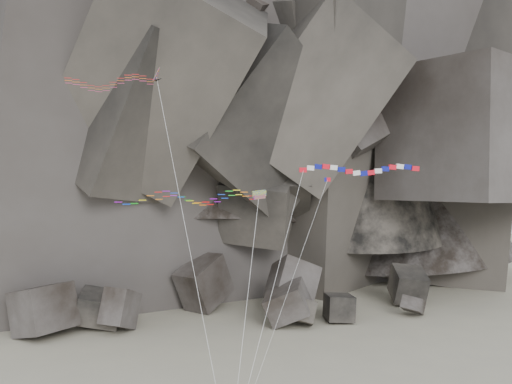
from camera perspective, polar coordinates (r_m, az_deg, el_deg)
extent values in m
cube|color=#47423F|center=(85.63, 3.61, -10.28)|extent=(8.10, 8.46, 9.21)
cube|color=#47423F|center=(79.56, 3.20, -11.81)|extent=(8.02, 7.45, 6.37)
cube|color=#47423F|center=(87.46, -5.25, -9.72)|extent=(9.81, 9.47, 8.70)
cube|color=#47423F|center=(80.89, -15.28, -11.70)|extent=(6.39, 5.93, 5.54)
cube|color=#47423F|center=(78.34, -13.42, -11.75)|extent=(5.66, 6.74, 6.18)
cube|color=#47423F|center=(79.02, 4.76, -12.26)|extent=(4.43, 4.21, 4.35)
cube|color=#47423F|center=(79.05, -20.49, -11.33)|extent=(9.31, 9.18, 6.91)
cube|color=#47423F|center=(86.43, -24.23, -10.92)|extent=(6.26, 5.26, 5.72)
cube|color=#47423F|center=(82.61, 8.31, -11.47)|extent=(4.24, 5.06, 3.87)
cube|color=#47423F|center=(87.62, 15.43, -11.28)|extent=(4.66, 4.69, 3.33)
cube|color=#47423F|center=(94.20, 14.97, -9.50)|extent=(5.94, 7.19, 6.42)
cylinder|color=silver|center=(44.63, -6.78, -5.08)|extent=(4.79, 13.03, 27.68)
cube|color=red|center=(51.90, 4.72, 2.21)|extent=(0.71, 0.54, 0.43)
cube|color=white|center=(51.94, 5.47, 2.41)|extent=(0.74, 0.54, 0.48)
cube|color=#0C1187|center=(51.95, 6.23, 2.53)|extent=(0.76, 0.55, 0.51)
cube|color=red|center=(51.94, 7.00, 2.54)|extent=(0.77, 0.55, 0.52)
cube|color=white|center=(51.95, 7.77, 2.43)|extent=(0.75, 0.54, 0.49)
cube|color=#0C1187|center=(51.98, 8.53, 2.25)|extent=(0.72, 0.54, 0.45)
cube|color=red|center=(52.05, 9.28, 2.04)|extent=(0.74, 0.54, 0.47)
cube|color=white|center=(52.17, 10.01, 1.89)|extent=(0.76, 0.55, 0.51)
cube|color=#0C1187|center=(52.34, 10.72, 1.84)|extent=(0.77, 0.55, 0.52)
cube|color=red|center=(52.54, 11.41, 1.91)|extent=(0.76, 0.54, 0.50)
cube|color=white|center=(52.77, 12.10, 2.07)|extent=(0.73, 0.54, 0.46)
cube|color=#0C1187|center=(52.98, 12.78, 2.27)|extent=(0.73, 0.54, 0.46)
cube|color=red|center=(53.18, 13.48, 2.43)|extent=(0.76, 0.54, 0.50)
cube|color=white|center=(53.35, 14.18, 2.49)|extent=(0.77, 0.55, 0.52)
cube|color=#0C1187|center=(53.48, 14.90, 2.43)|extent=(0.76, 0.55, 0.51)
cube|color=red|center=(53.59, 15.63, 2.28)|extent=(0.74, 0.54, 0.47)
cylinder|color=silver|center=(45.78, 1.59, -10.05)|extent=(8.36, 12.35, 19.55)
cube|color=#EAFA0D|center=(47.42, 0.32, -0.17)|extent=(1.24, 0.64, 0.68)
cube|color=#0CB219|center=(47.27, 0.36, -0.49)|extent=(1.03, 0.49, 0.46)
cylinder|color=silver|center=(43.97, -1.02, -11.89)|extent=(3.68, 8.94, 17.54)
cube|color=red|center=(50.51, 7.17, 1.24)|extent=(0.54, 0.16, 0.35)
cube|color=#0C1187|center=(50.47, 6.97, 1.24)|extent=(0.20, 0.09, 0.36)
cylinder|color=silver|center=(45.21, 2.91, -10.76)|extent=(10.08, 10.59, 18.69)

